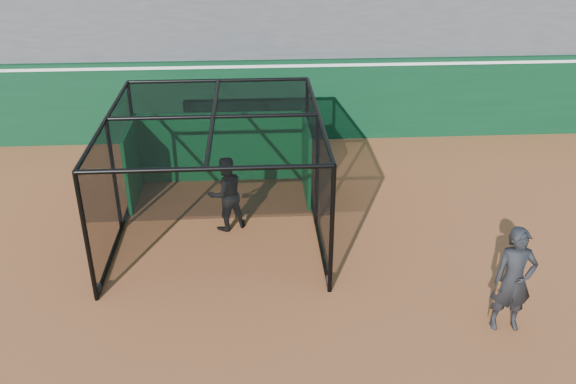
{
  "coord_description": "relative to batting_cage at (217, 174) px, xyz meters",
  "views": [
    {
      "loc": [
        0.04,
        -9.3,
        7.2
      ],
      "look_at": [
        0.73,
        2.0,
        1.4
      ],
      "focal_mm": 38.0,
      "sensor_mm": 36.0,
      "label": 1
    }
  ],
  "objects": [
    {
      "name": "ground",
      "position": [
        0.81,
        -3.07,
        -1.35
      ],
      "size": [
        120.0,
        120.0,
        0.0
      ],
      "primitive_type": "plane",
      "color": "brown",
      "rests_on": "ground"
    },
    {
      "name": "batting_cage",
      "position": [
        0.0,
        0.0,
        0.0
      ],
      "size": [
        4.6,
        5.38,
        2.71
      ],
      "color": "black",
      "rests_on": "ground"
    },
    {
      "name": "batter",
      "position": [
        0.18,
        -0.06,
        -0.47
      ],
      "size": [
        1.06,
        0.97,
        1.77
      ],
      "primitive_type": "imported",
      "rotation": [
        0.0,
        0.0,
        3.58
      ],
      "color": "black",
      "rests_on": "ground"
    },
    {
      "name": "outfield_wall",
      "position": [
        0.81,
        5.43,
        -0.07
      ],
      "size": [
        50.0,
        0.5,
        2.5
      ],
      "color": "#09321A",
      "rests_on": "ground"
    },
    {
      "name": "on_deck_player",
      "position": [
        5.29,
        -3.91,
        -0.35
      ],
      "size": [
        0.76,
        0.52,
        2.02
      ],
      "color": "black",
      "rests_on": "ground"
    }
  ]
}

